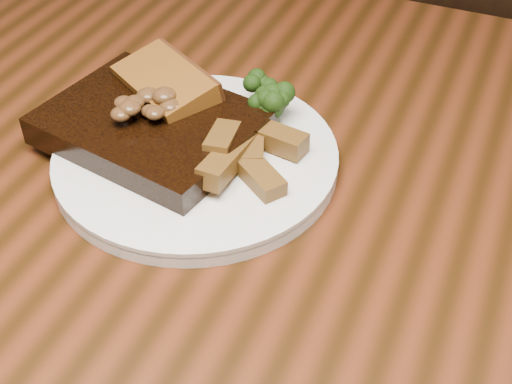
{
  "coord_description": "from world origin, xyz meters",
  "views": [
    {
      "loc": [
        0.18,
        -0.39,
        1.16
      ],
      "look_at": [
        0.01,
        0.0,
        0.78
      ],
      "focal_mm": 50.0,
      "sensor_mm": 36.0,
      "label": 1
    }
  ],
  "objects_px": {
    "plate": "(196,160)",
    "steak": "(151,126)",
    "potato_wedges": "(269,157)",
    "garlic_bread": "(167,102)",
    "chair_far": "(430,99)",
    "dining_table": "(247,293)"
  },
  "relations": [
    {
      "from": "chair_far",
      "to": "plate",
      "type": "relative_size",
      "value": 3.57
    },
    {
      "from": "dining_table",
      "to": "potato_wedges",
      "type": "distance_m",
      "value": 0.13
    },
    {
      "from": "steak",
      "to": "dining_table",
      "type": "bearing_deg",
      "value": -14.15
    },
    {
      "from": "plate",
      "to": "steak",
      "type": "xyz_separation_m",
      "value": [
        -0.05,
        0.01,
        0.02
      ]
    },
    {
      "from": "dining_table",
      "to": "plate",
      "type": "height_order",
      "value": "plate"
    },
    {
      "from": "chair_far",
      "to": "garlic_bread",
      "type": "relative_size",
      "value": 8.79
    },
    {
      "from": "garlic_bread",
      "to": "plate",
      "type": "bearing_deg",
      "value": -11.41
    },
    {
      "from": "potato_wedges",
      "to": "dining_table",
      "type": "bearing_deg",
      "value": -86.13
    },
    {
      "from": "potato_wedges",
      "to": "steak",
      "type": "bearing_deg",
      "value": -179.04
    },
    {
      "from": "dining_table",
      "to": "chair_far",
      "type": "bearing_deg",
      "value": 84.94
    },
    {
      "from": "plate",
      "to": "potato_wedges",
      "type": "height_order",
      "value": "potato_wedges"
    },
    {
      "from": "potato_wedges",
      "to": "chair_far",
      "type": "bearing_deg",
      "value": 84.04
    },
    {
      "from": "plate",
      "to": "potato_wedges",
      "type": "bearing_deg",
      "value": 6.78
    },
    {
      "from": "dining_table",
      "to": "steak",
      "type": "relative_size",
      "value": 8.59
    },
    {
      "from": "steak",
      "to": "garlic_bread",
      "type": "distance_m",
      "value": 0.04
    },
    {
      "from": "dining_table",
      "to": "chair_far",
      "type": "height_order",
      "value": "chair_far"
    },
    {
      "from": "dining_table",
      "to": "potato_wedges",
      "type": "xyz_separation_m",
      "value": [
        -0.0,
        0.06,
        0.12
      ]
    },
    {
      "from": "chair_far",
      "to": "garlic_bread",
      "type": "bearing_deg",
      "value": 74.19
    },
    {
      "from": "chair_far",
      "to": "potato_wedges",
      "type": "distance_m",
      "value": 0.63
    },
    {
      "from": "steak",
      "to": "potato_wedges",
      "type": "height_order",
      "value": "steak"
    },
    {
      "from": "plate",
      "to": "garlic_bread",
      "type": "relative_size",
      "value": 2.46
    },
    {
      "from": "dining_table",
      "to": "plate",
      "type": "bearing_deg",
      "value": 145.46
    }
  ]
}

